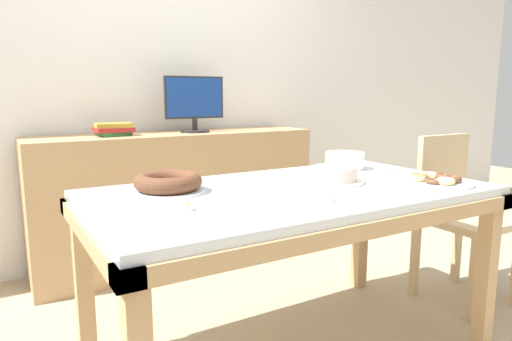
{
  "coord_description": "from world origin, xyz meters",
  "views": [
    {
      "loc": [
        -1.11,
        -1.56,
        1.18
      ],
      "look_at": [
        -0.08,
        0.17,
        0.84
      ],
      "focal_mm": 32.0,
      "sensor_mm": 36.0,
      "label": 1
    }
  ],
  "objects_px": {
    "cake_chocolate_round": "(334,176)",
    "computer_monitor": "(195,104)",
    "pastry_platter": "(435,181)",
    "tealight_right_edge": "(330,200)",
    "cake_golden_bundt": "(168,183)",
    "tealight_near_front": "(189,208)",
    "plate_stack": "(345,161)",
    "chair": "(457,209)",
    "tealight_centre": "(389,173)",
    "book_stack": "(114,129)"
  },
  "relations": [
    {
      "from": "tealight_near_front",
      "to": "tealight_right_edge",
      "type": "xyz_separation_m",
      "value": [
        0.5,
        -0.16,
        0.0
      ]
    },
    {
      "from": "cake_chocolate_round",
      "to": "plate_stack",
      "type": "xyz_separation_m",
      "value": [
        0.3,
        0.27,
        0.01
      ]
    },
    {
      "from": "tealight_near_front",
      "to": "book_stack",
      "type": "bearing_deg",
      "value": 85.84
    },
    {
      "from": "book_stack",
      "to": "pastry_platter",
      "type": "bearing_deg",
      "value": -57.4
    },
    {
      "from": "tealight_right_edge",
      "to": "cake_golden_bundt",
      "type": "bearing_deg",
      "value": 134.41
    },
    {
      "from": "book_stack",
      "to": "plate_stack",
      "type": "bearing_deg",
      "value": -48.71
    },
    {
      "from": "tealight_centre",
      "to": "book_stack",
      "type": "bearing_deg",
      "value": 127.79
    },
    {
      "from": "pastry_platter",
      "to": "tealight_right_edge",
      "type": "distance_m",
      "value": 0.63
    },
    {
      "from": "chair",
      "to": "tealight_right_edge",
      "type": "relative_size",
      "value": 23.5
    },
    {
      "from": "plate_stack",
      "to": "cake_chocolate_round",
      "type": "bearing_deg",
      "value": -138.46
    },
    {
      "from": "tealight_right_edge",
      "to": "tealight_near_front",
      "type": "bearing_deg",
      "value": 162.55
    },
    {
      "from": "cake_golden_bundt",
      "to": "tealight_near_front",
      "type": "xyz_separation_m",
      "value": [
        -0.04,
        -0.31,
        -0.03
      ]
    },
    {
      "from": "book_stack",
      "to": "tealight_centre",
      "type": "relative_size",
      "value": 5.79
    },
    {
      "from": "book_stack",
      "to": "cake_chocolate_round",
      "type": "relative_size",
      "value": 0.86
    },
    {
      "from": "chair",
      "to": "tealight_near_front",
      "type": "distance_m",
      "value": 1.73
    },
    {
      "from": "cake_golden_bundt",
      "to": "tealight_near_front",
      "type": "relative_size",
      "value": 7.56
    },
    {
      "from": "pastry_platter",
      "to": "tealight_centre",
      "type": "distance_m",
      "value": 0.27
    },
    {
      "from": "chair",
      "to": "plate_stack",
      "type": "height_order",
      "value": "chair"
    },
    {
      "from": "plate_stack",
      "to": "pastry_platter",
      "type": "bearing_deg",
      "value": -81.93
    },
    {
      "from": "computer_monitor",
      "to": "cake_golden_bundt",
      "type": "bearing_deg",
      "value": -118.09
    },
    {
      "from": "computer_monitor",
      "to": "tealight_centre",
      "type": "bearing_deg",
      "value": -70.17
    },
    {
      "from": "pastry_platter",
      "to": "tealight_right_edge",
      "type": "relative_size",
      "value": 8.07
    },
    {
      "from": "cake_chocolate_round",
      "to": "pastry_platter",
      "type": "xyz_separation_m",
      "value": [
        0.38,
        -0.25,
        -0.02
      ]
    },
    {
      "from": "computer_monitor",
      "to": "book_stack",
      "type": "relative_size",
      "value": 1.83
    },
    {
      "from": "tealight_centre",
      "to": "chair",
      "type": "bearing_deg",
      "value": 0.81
    },
    {
      "from": "tealight_centre",
      "to": "tealight_near_front",
      "type": "relative_size",
      "value": 1.0
    },
    {
      "from": "plate_stack",
      "to": "tealight_right_edge",
      "type": "xyz_separation_m",
      "value": [
        -0.56,
        -0.54,
        -0.03
      ]
    },
    {
      "from": "plate_stack",
      "to": "tealight_centre",
      "type": "bearing_deg",
      "value": -72.23
    },
    {
      "from": "tealight_near_front",
      "to": "tealight_right_edge",
      "type": "distance_m",
      "value": 0.52
    },
    {
      "from": "computer_monitor",
      "to": "tealight_near_front",
      "type": "height_order",
      "value": "computer_monitor"
    },
    {
      "from": "cake_golden_bundt",
      "to": "plate_stack",
      "type": "height_order",
      "value": "plate_stack"
    },
    {
      "from": "cake_golden_bundt",
      "to": "pastry_platter",
      "type": "height_order",
      "value": "cake_golden_bundt"
    },
    {
      "from": "book_stack",
      "to": "cake_golden_bundt",
      "type": "height_order",
      "value": "book_stack"
    },
    {
      "from": "computer_monitor",
      "to": "cake_chocolate_round",
      "type": "relative_size",
      "value": 1.57
    },
    {
      "from": "cake_chocolate_round",
      "to": "computer_monitor",
      "type": "bearing_deg",
      "value": 94.12
    },
    {
      "from": "tealight_right_edge",
      "to": "cake_chocolate_round",
      "type": "bearing_deg",
      "value": 47.56
    },
    {
      "from": "cake_golden_bundt",
      "to": "tealight_centre",
      "type": "bearing_deg",
      "value": -8.74
    },
    {
      "from": "cake_chocolate_round",
      "to": "tealight_right_edge",
      "type": "height_order",
      "value": "cake_chocolate_round"
    },
    {
      "from": "tealight_centre",
      "to": "tealight_near_front",
      "type": "bearing_deg",
      "value": -172.76
    },
    {
      "from": "cake_golden_bundt",
      "to": "tealight_right_edge",
      "type": "relative_size",
      "value": 7.56
    },
    {
      "from": "computer_monitor",
      "to": "cake_golden_bundt",
      "type": "relative_size",
      "value": 1.4
    },
    {
      "from": "chair",
      "to": "pastry_platter",
      "type": "distance_m",
      "value": 0.7
    },
    {
      "from": "tealight_near_front",
      "to": "plate_stack",
      "type": "bearing_deg",
      "value": 20.16
    },
    {
      "from": "chair",
      "to": "pastry_platter",
      "type": "bearing_deg",
      "value": -153.9
    },
    {
      "from": "cake_chocolate_round",
      "to": "tealight_near_front",
      "type": "relative_size",
      "value": 6.75
    },
    {
      "from": "chair",
      "to": "cake_golden_bundt",
      "type": "bearing_deg",
      "value": 174.51
    },
    {
      "from": "tealight_centre",
      "to": "plate_stack",
      "type": "bearing_deg",
      "value": 107.77
    },
    {
      "from": "plate_stack",
      "to": "tealight_right_edge",
      "type": "bearing_deg",
      "value": -135.56
    },
    {
      "from": "computer_monitor",
      "to": "tealight_right_edge",
      "type": "relative_size",
      "value": 10.6
    },
    {
      "from": "cake_golden_bundt",
      "to": "tealight_right_edge",
      "type": "height_order",
      "value": "cake_golden_bundt"
    }
  ]
}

